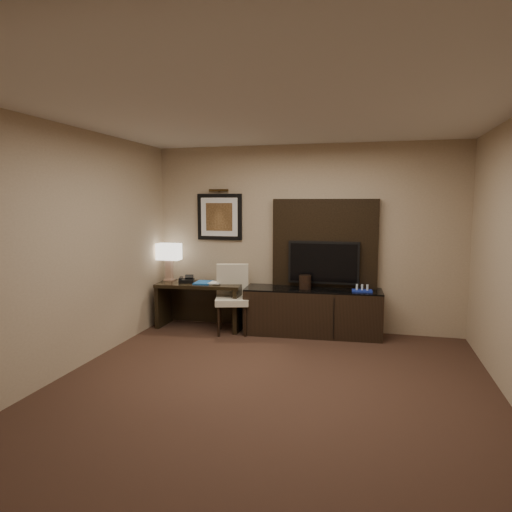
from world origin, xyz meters
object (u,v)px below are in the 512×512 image
(minibar_tray, at_px, (362,288))
(tv, at_px, (324,262))
(desk_phone, at_px, (187,279))
(water_bottle, at_px, (226,277))
(desk_chair, at_px, (232,300))
(ice_bucket, at_px, (305,282))
(table_lamp, at_px, (169,262))
(credenza, at_px, (312,312))
(desk, at_px, (201,305))

(minibar_tray, bearing_deg, tv, 163.07)
(desk_phone, bearing_deg, water_bottle, -6.65)
(desk_chair, height_order, ice_bucket, desk_chair)
(desk_chair, xyz_separation_m, water_bottle, (-0.18, 0.25, 0.28))
(table_lamp, bearing_deg, credenza, -1.00)
(table_lamp, xyz_separation_m, minibar_tray, (2.89, -0.06, -0.26))
(desk_phone, relative_size, water_bottle, 1.24)
(water_bottle, bearing_deg, tv, 4.10)
(water_bottle, bearing_deg, desk_chair, -54.76)
(desk_chair, relative_size, desk_phone, 4.44)
(desk, xyz_separation_m, desk_chair, (0.54, -0.16, 0.15))
(tv, distance_m, water_bottle, 1.46)
(desk, bearing_deg, table_lamp, 166.47)
(desk, distance_m, ice_bucket, 1.62)
(desk_phone, xyz_separation_m, ice_bucket, (1.78, 0.04, 0.02))
(desk, xyz_separation_m, table_lamp, (-0.54, 0.09, 0.62))
(ice_bucket, bearing_deg, minibar_tray, -0.08)
(tv, distance_m, table_lamp, 2.34)
(desk, xyz_separation_m, desk_phone, (-0.21, -0.01, 0.39))
(desk, height_order, table_lamp, table_lamp)
(ice_bucket, bearing_deg, desk_chair, -169.59)
(credenza, xyz_separation_m, ice_bucket, (-0.11, -0.03, 0.43))
(desk_phone, xyz_separation_m, water_bottle, (0.58, 0.10, 0.03))
(credenza, relative_size, water_bottle, 10.85)
(minibar_tray, bearing_deg, desk_phone, -179.17)
(desk, relative_size, minibar_tray, 4.66)
(desk, distance_m, water_bottle, 0.57)
(credenza, height_order, table_lamp, table_lamp)
(desk, distance_m, table_lamp, 0.83)
(table_lamp, distance_m, minibar_tray, 2.90)
(tv, bearing_deg, water_bottle, -175.90)
(tv, bearing_deg, credenza, -133.08)
(credenza, relative_size, ice_bucket, 9.86)
(desk, bearing_deg, ice_bucket, -3.32)
(tv, height_order, desk_phone, tv)
(minibar_tray, bearing_deg, credenza, 177.77)
(desk, xyz_separation_m, water_bottle, (0.37, 0.09, 0.43))
(tv, bearing_deg, desk, -173.97)
(desk_chair, relative_size, minibar_tray, 3.56)
(ice_bucket, distance_m, minibar_tray, 0.79)
(table_lamp, height_order, minibar_tray, table_lamp)
(tv, bearing_deg, ice_bucket, -145.37)
(desk_chair, bearing_deg, tv, 0.13)
(tv, xyz_separation_m, table_lamp, (-2.34, -0.10, -0.06))
(desk, relative_size, table_lamp, 2.23)
(tv, height_order, desk_chair, tv)
(desk, distance_m, minibar_tray, 2.38)
(desk, height_order, desk_phone, desk_phone)
(desk, relative_size, credenza, 0.66)
(desk, relative_size, tv, 1.27)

